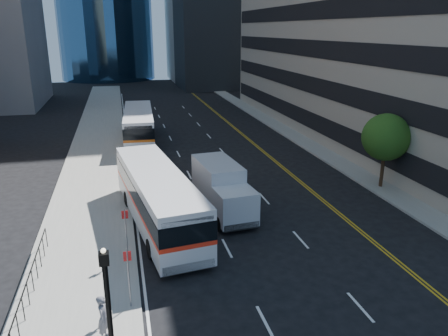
# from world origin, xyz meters

# --- Properties ---
(ground) EXTENTS (160.00, 160.00, 0.00)m
(ground) POSITION_xyz_m (0.00, 0.00, 0.00)
(ground) COLOR black
(ground) RESTS_ON ground
(sidewalk_west) EXTENTS (5.00, 90.00, 0.15)m
(sidewalk_west) POSITION_xyz_m (-10.50, 25.00, 0.07)
(sidewalk_west) COLOR gray
(sidewalk_west) RESTS_ON ground
(sidewalk_east) EXTENTS (2.00, 90.00, 0.15)m
(sidewalk_east) POSITION_xyz_m (9.00, 25.00, 0.07)
(sidewalk_east) COLOR gray
(sidewalk_east) RESTS_ON ground
(street_tree) EXTENTS (3.20, 3.20, 5.10)m
(street_tree) POSITION_xyz_m (9.00, 8.00, 3.64)
(street_tree) COLOR #332114
(street_tree) RESTS_ON sidewalk_east
(lamp_post) EXTENTS (0.28, 0.28, 4.56)m
(lamp_post) POSITION_xyz_m (-9.00, -6.00, 2.72)
(lamp_post) COLOR black
(lamp_post) RESTS_ON sidewalk_west
(bus_front) EXTENTS (4.24, 12.35, 3.12)m
(bus_front) POSITION_xyz_m (-6.60, 5.64, 1.71)
(bus_front) COLOR silver
(bus_front) RESTS_ON ground
(bus_rear) EXTENTS (3.22, 12.22, 3.12)m
(bus_rear) POSITION_xyz_m (-6.60, 25.20, 1.70)
(bus_rear) COLOR white
(bus_rear) RESTS_ON ground
(box_truck) EXTENTS (2.73, 6.37, 2.96)m
(box_truck) POSITION_xyz_m (-2.69, 6.44, 1.57)
(box_truck) COLOR silver
(box_truck) RESTS_ON ground
(pedestrian) EXTENTS (0.56, 0.71, 1.70)m
(pedestrian) POSITION_xyz_m (-9.34, -3.70, 1.00)
(pedestrian) COLOR #5D5C64
(pedestrian) RESTS_ON sidewalk_west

